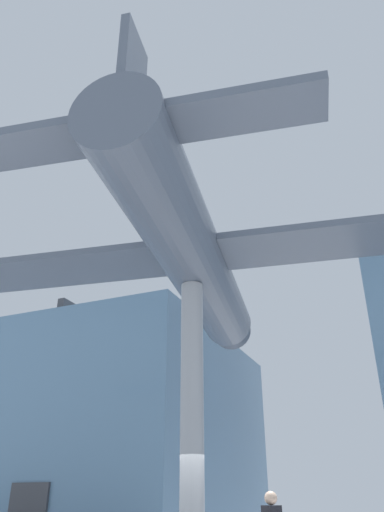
# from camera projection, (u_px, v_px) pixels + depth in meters

# --- Properties ---
(glass_pavilion_left) EXTENTS (11.50, 14.27, 10.23)m
(glass_pavilion_left) POSITION_uv_depth(u_px,v_px,m) (125.00, 436.00, 26.60)
(glass_pavilion_left) COLOR slate
(glass_pavilion_left) RESTS_ON ground_plane
(support_pylon_central) EXTENTS (0.54, 0.54, 6.57)m
(support_pylon_central) POSITION_uv_depth(u_px,v_px,m) (192.00, 418.00, 11.36)
(support_pylon_central) COLOR #999EA3
(support_pylon_central) RESTS_ON ground_plane
(suspended_airplane) EXTENTS (21.79, 12.83, 3.36)m
(suspended_airplane) POSITION_uv_depth(u_px,v_px,m) (193.00, 257.00, 13.29)
(suspended_airplane) COLOR #4C5666
(suspended_airplane) RESTS_ON support_pylon_central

